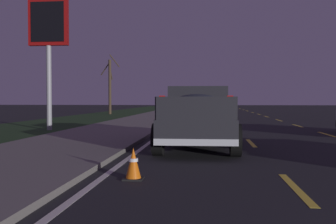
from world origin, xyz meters
TOP-DOWN VIEW (x-y plane):
  - ground at (27.00, 0.00)m, footprint 144.00×144.00m
  - sidewalk_shoulder at (27.00, 7.45)m, footprint 108.00×4.00m
  - grass_verge at (27.00, 12.45)m, footprint 108.00×6.00m
  - lane_markings at (30.71, 3.03)m, footprint 108.47×7.04m
  - pickup_truck at (10.50, 3.50)m, footprint 5.44×2.31m
  - gas_price_sign at (16.57, 10.69)m, footprint 0.27×1.90m
  - bare_tree_far at (36.82, 12.81)m, footprint 0.92×1.99m
  - traffic_cone_near at (5.52, 4.54)m, footprint 0.36×0.36m

SIDE VIEW (x-z plane):
  - ground at x=27.00m, z-range 0.00..0.00m
  - grass_verge at x=27.00m, z-range 0.00..0.01m
  - lane_markings at x=30.71m, z-range 0.00..0.01m
  - sidewalk_shoulder at x=27.00m, z-range 0.00..0.12m
  - traffic_cone_near at x=5.52m, z-range -0.01..0.57m
  - pickup_truck at x=10.50m, z-range 0.05..1.92m
  - bare_tree_far at x=36.82m, z-range -0.07..5.83m
  - gas_price_sign at x=16.57m, z-range 1.52..7.72m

